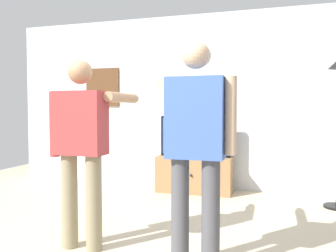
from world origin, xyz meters
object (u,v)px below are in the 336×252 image
at_px(wall_clock, 199,54).
at_px(framed_picture, 103,87).
at_px(tv_stand, 194,174).
at_px(television, 195,136).
at_px(person_standing_nearer_lamp, 82,142).
at_px(person_standing_nearer_couch, 196,140).

height_order(wall_clock, framed_picture, wall_clock).
relative_size(tv_stand, television, 1.05).
xyz_separation_m(tv_stand, framed_picture, (-1.66, 0.30, 1.34)).
bearing_deg(television, person_standing_nearer_lamp, -101.80).
bearing_deg(tv_stand, television, 90.00).
xyz_separation_m(wall_clock, person_standing_nearer_lamp, (-0.49, -2.61, -1.14)).
relative_size(tv_stand, person_standing_nearer_couch, 0.64).
distance_m(wall_clock, person_standing_nearer_lamp, 2.89).
bearing_deg(person_standing_nearer_lamp, tv_stand, 77.97).
bearing_deg(framed_picture, wall_clock, -0.17).
relative_size(person_standing_nearer_lamp, person_standing_nearer_couch, 0.95).
bearing_deg(person_standing_nearer_couch, person_standing_nearer_lamp, 175.19).
height_order(wall_clock, person_standing_nearer_lamp, wall_clock).
bearing_deg(wall_clock, tv_stand, -90.00).
xyz_separation_m(television, person_standing_nearer_couch, (0.54, -2.45, 0.17)).
bearing_deg(person_standing_nearer_couch, tv_stand, 102.75).
relative_size(television, wall_clock, 3.12).
height_order(tv_stand, framed_picture, framed_picture).
relative_size(tv_stand, framed_picture, 1.73).
bearing_deg(framed_picture, person_standing_nearer_couch, -50.83).
xyz_separation_m(tv_stand, person_standing_nearer_couch, (0.54, -2.41, 0.73)).
height_order(framed_picture, person_standing_nearer_couch, framed_picture).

